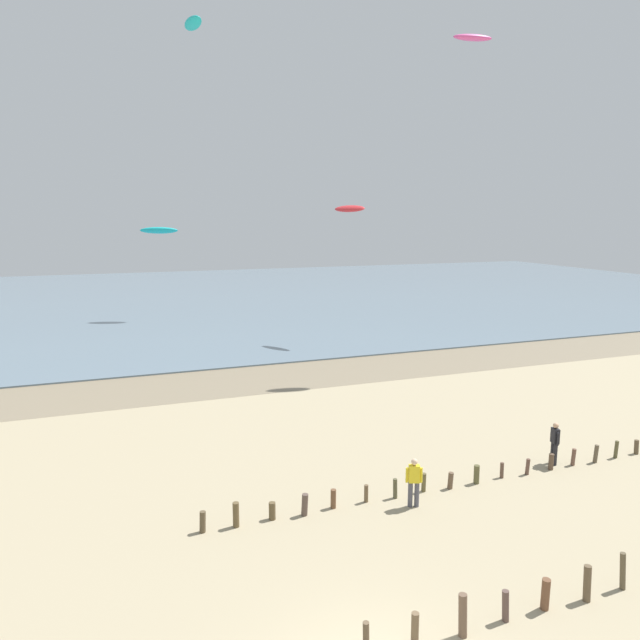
{
  "coord_description": "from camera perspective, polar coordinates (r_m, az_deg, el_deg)",
  "views": [
    {
      "loc": [
        -4.86,
        -9.5,
        9.65
      ],
      "look_at": [
        3.0,
        12.03,
        5.59
      ],
      "focal_mm": 32.63,
      "sensor_mm": 36.0,
      "label": 1
    }
  ],
  "objects": [
    {
      "name": "person_mid_beach",
      "position": [
        25.16,
        22.02,
        -11.03
      ],
      "size": [
        0.31,
        0.55,
        1.71
      ],
      "color": "#232328",
      "rests_on": "ground"
    },
    {
      "name": "kite_aloft_6",
      "position": [
        56.92,
        -15.52,
        8.47
      ],
      "size": [
        3.72,
        2.26,
        0.85
      ],
      "primitive_type": "ellipsoid",
      "rotation": [
        -0.29,
        0.0,
        5.97
      ],
      "color": "#19B2B7"
    },
    {
      "name": "sea",
      "position": [
        72.05,
        -16.03,
        1.99
      ],
      "size": [
        160.0,
        70.0,
        0.1
      ],
      "primitive_type": "cube",
      "color": "slate",
      "rests_on": "ground"
    },
    {
      "name": "kite_aloft_1",
      "position": [
        40.2,
        14.74,
        25.21
      ],
      "size": [
        2.59,
        1.26,
        0.53
      ],
      "primitive_type": "ellipsoid",
      "rotation": [
        0.18,
        0.0,
        6.11
      ],
      "color": "#E54C99"
    },
    {
      "name": "person_nearest_camera",
      "position": [
        20.49,
        9.19,
        -15.32
      ],
      "size": [
        0.54,
        0.33,
        1.71
      ],
      "color": "#4C4C56",
      "rests_on": "ground"
    },
    {
      "name": "kite_aloft_7",
      "position": [
        44.9,
        2.92,
        10.85
      ],
      "size": [
        2.27,
        2.79,
        0.73
      ],
      "primitive_type": "ellipsoid",
      "rotation": [
        0.39,
        0.0,
        5.28
      ],
      "color": "red"
    },
    {
      "name": "kite_aloft_4",
      "position": [
        32.79,
        -12.35,
        26.54
      ],
      "size": [
        0.96,
        2.21,
        0.51
      ],
      "primitive_type": "ellipsoid",
      "rotation": [
        -0.26,
        0.0,
        4.81
      ],
      "color": "#19B2B7"
    },
    {
      "name": "groyne_near",
      "position": [
        17.5,
        24.31,
        -22.59
      ],
      "size": [
        15.2,
        0.38,
        1.07
      ],
      "color": "brown",
      "rests_on": "ground"
    },
    {
      "name": "groyne_mid",
      "position": [
        22.13,
        12.12,
        -15.09
      ],
      "size": [
        19.1,
        0.36,
        0.83
      ],
      "color": "brown",
      "rests_on": "ground"
    },
    {
      "name": "wet_sand_strip",
      "position": [
        34.88,
        -11.33,
        -6.21
      ],
      "size": [
        120.0,
        6.14,
        0.01
      ],
      "primitive_type": "cube",
      "color": "#84755B",
      "rests_on": "ground"
    }
  ]
}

